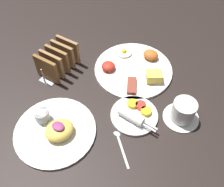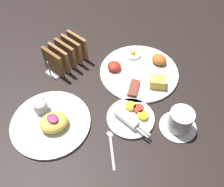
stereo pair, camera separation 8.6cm
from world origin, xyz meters
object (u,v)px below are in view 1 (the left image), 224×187
plate_breakfast (134,68)px  plate_foreground (55,129)px  plate_condiments (134,114)px  toast_rack (58,60)px  coffee_cup (183,112)px

plate_breakfast → plate_foreground: bearing=-102.8°
plate_breakfast → plate_foreground: size_ratio=1.15×
plate_condiments → toast_rack: (-0.35, 0.04, 0.04)m
coffee_cup → toast_rack: bearing=-176.0°
plate_breakfast → toast_rack: (-0.25, -0.15, 0.04)m
toast_rack → coffee_cup: 0.49m
plate_condiments → toast_rack: 0.36m
plate_foreground → plate_condiments: bearing=44.4°
plate_foreground → coffee_cup: 0.42m
plate_foreground → coffee_cup: bearing=38.8°
plate_condiments → plate_breakfast: bearing=118.5°
coffee_cup → plate_breakfast: bearing=154.5°
plate_condiments → plate_foreground: plate_foreground is taller
plate_foreground → toast_rack: size_ratio=1.45×
plate_breakfast → toast_rack: bearing=-149.4°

